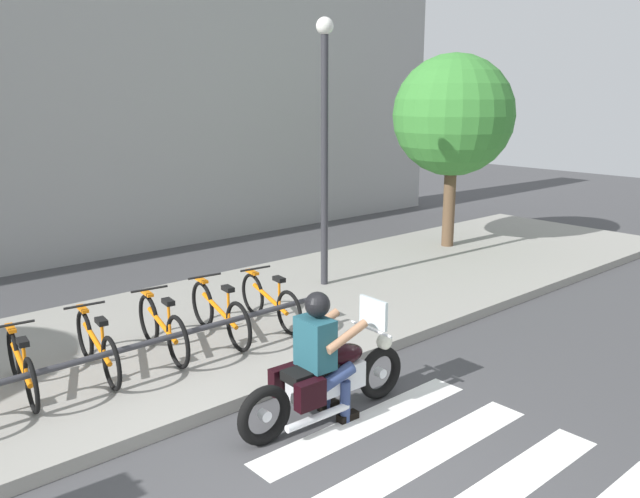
# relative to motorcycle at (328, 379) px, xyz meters

# --- Properties ---
(sidewalk) EXTENTS (24.00, 4.40, 0.15)m
(sidewalk) POSITION_rel_motorcycle_xyz_m (-0.97, 2.96, -0.38)
(sidewalk) COLOR gray
(sidewalk) RESTS_ON ground
(crosswalk_stripe_1) EXTENTS (2.80, 0.40, 0.01)m
(crosswalk_stripe_1) POSITION_rel_motorcycle_xyz_m (0.24, -1.93, -0.45)
(crosswalk_stripe_1) COLOR white
(crosswalk_stripe_1) RESTS_ON ground
(crosswalk_stripe_2) EXTENTS (2.80, 0.40, 0.01)m
(crosswalk_stripe_2) POSITION_rel_motorcycle_xyz_m (0.24, -1.13, -0.45)
(crosswalk_stripe_2) COLOR white
(crosswalk_stripe_2) RESTS_ON ground
(crosswalk_stripe_3) EXTENTS (2.80, 0.40, 0.01)m
(crosswalk_stripe_3) POSITION_rel_motorcycle_xyz_m (0.24, -0.33, -0.45)
(crosswalk_stripe_3) COLOR white
(crosswalk_stripe_3) RESTS_ON ground
(motorcycle) EXTENTS (2.17, 0.64, 1.20)m
(motorcycle) POSITION_rel_motorcycle_xyz_m (0.00, 0.00, 0.00)
(motorcycle) COLOR black
(motorcycle) RESTS_ON ground
(rider) EXTENTS (0.64, 0.55, 1.42)m
(rider) POSITION_rel_motorcycle_xyz_m (-0.08, 0.01, 0.36)
(rider) COLOR #1E4C59
(rider) RESTS_ON ground
(bicycle_1) EXTENTS (0.48, 1.55, 0.72)m
(bicycle_1) POSITION_rel_motorcycle_xyz_m (-2.30, 2.37, 0.03)
(bicycle_1) COLOR black
(bicycle_1) RESTS_ON sidewalk
(bicycle_2) EXTENTS (0.48, 1.66, 0.75)m
(bicycle_2) POSITION_rel_motorcycle_xyz_m (-1.46, 2.37, 0.04)
(bicycle_2) COLOR black
(bicycle_2) RESTS_ON sidewalk
(bicycle_3) EXTENTS (0.48, 1.62, 0.79)m
(bicycle_3) POSITION_rel_motorcycle_xyz_m (-0.63, 2.37, 0.06)
(bicycle_3) COLOR black
(bicycle_3) RESTS_ON sidewalk
(bicycle_4) EXTENTS (0.48, 1.73, 0.79)m
(bicycle_4) POSITION_rel_motorcycle_xyz_m (0.21, 2.37, 0.06)
(bicycle_4) COLOR black
(bicycle_4) RESTS_ON sidewalk
(bicycle_5) EXTENTS (0.48, 1.63, 0.75)m
(bicycle_5) POSITION_rel_motorcycle_xyz_m (1.04, 2.37, 0.04)
(bicycle_5) COLOR black
(bicycle_5) RESTS_ON sidewalk
(bike_rack) EXTENTS (4.78, 0.07, 0.49)m
(bike_rack) POSITION_rel_motorcycle_xyz_m (-1.05, 1.82, 0.12)
(bike_rack) COLOR #333338
(bike_rack) RESTS_ON sidewalk
(street_lamp) EXTENTS (0.28, 0.28, 4.52)m
(street_lamp) POSITION_rel_motorcycle_xyz_m (2.96, 3.36, 2.27)
(street_lamp) COLOR #2D2D33
(street_lamp) RESTS_ON ground
(tree_near_rack) EXTENTS (2.50, 2.50, 4.16)m
(tree_near_rack) POSITION_rel_motorcycle_xyz_m (6.88, 3.76, 2.44)
(tree_near_rack) COLOR brown
(tree_near_rack) RESTS_ON ground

